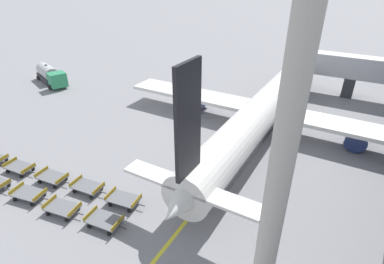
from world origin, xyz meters
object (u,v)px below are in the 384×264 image
at_px(baggage_dolly_row_mid_a_col_c, 20,167).
at_px(fuel_tanker_primary, 50,75).
at_px(baggage_dolly_row_near_col_f, 104,221).
at_px(apron_light_mast, 292,101).
at_px(baggage_dolly_row_mid_a_col_d, 52,177).
at_px(baggage_dolly_row_mid_a_col_f, 124,199).
at_px(airplane, 271,102).
at_px(baggage_dolly_row_mid_a_col_e, 88,187).
at_px(baggage_dolly_row_near_col_d, 29,194).
at_px(baggage_dolly_row_near_col_e, 63,208).

bearing_deg(baggage_dolly_row_mid_a_col_c, fuel_tanker_primary, 140.34).
xyz_separation_m(baggage_dolly_row_near_col_f, apron_light_mast, (13.85, -5.52, 15.07)).
xyz_separation_m(baggage_dolly_row_mid_a_col_d, baggage_dolly_row_mid_a_col_f, (7.71, 1.52, 0.00)).
xyz_separation_m(airplane, baggage_dolly_row_mid_a_col_c, (-16.40, -23.32, -2.58)).
height_order(baggage_dolly_row_mid_a_col_e, apron_light_mast, apron_light_mast).
xyz_separation_m(baggage_dolly_row_near_col_d, apron_light_mast, (21.64, -4.04, 15.07)).
bearing_deg(baggage_dolly_row_mid_a_col_f, baggage_dolly_row_mid_a_col_d, -168.85).
distance_m(airplane, baggage_dolly_row_mid_a_col_c, 28.63).
distance_m(airplane, baggage_dolly_row_mid_a_col_e, 23.34).
relative_size(baggage_dolly_row_mid_a_col_e, apron_light_mast, 0.13).
xyz_separation_m(airplane, baggage_dolly_row_mid_a_col_e, (-8.48, -21.59, -2.58)).
relative_size(airplane, fuel_tanker_primary, 5.01).
distance_m(baggage_dolly_row_near_col_d, baggage_dolly_row_mid_a_col_e, 4.86).
bearing_deg(airplane, fuel_tanker_primary, -171.09).
height_order(baggage_dolly_row_mid_a_col_c, apron_light_mast, apron_light_mast).
bearing_deg(baggage_dolly_row_mid_a_col_e, baggage_dolly_row_mid_a_col_f, 8.93).
bearing_deg(fuel_tanker_primary, baggage_dolly_row_mid_a_col_f, -24.72).
relative_size(baggage_dolly_row_near_col_d, baggage_dolly_row_mid_a_col_c, 1.00).
xyz_separation_m(baggage_dolly_row_near_col_d, baggage_dolly_row_near_col_e, (3.92, 0.54, 0.00)).
xyz_separation_m(fuel_tanker_primary, baggage_dolly_row_mid_a_col_f, (32.82, -15.11, -0.81)).
bearing_deg(baggage_dolly_row_near_col_e, baggage_dolly_row_mid_a_col_e, 99.47).
height_order(baggage_dolly_row_near_col_d, apron_light_mast, apron_light_mast).
xyz_separation_m(baggage_dolly_row_near_col_f, baggage_dolly_row_mid_a_col_c, (-12.28, 0.22, 0.00)).
relative_size(baggage_dolly_row_mid_a_col_d, apron_light_mast, 0.13).
relative_size(fuel_tanker_primary, baggage_dolly_row_mid_a_col_f, 2.71).
bearing_deg(baggage_dolly_row_mid_a_col_e, baggage_dolly_row_near_col_f, -24.11).
bearing_deg(fuel_tanker_primary, airplane, 8.91).
bearing_deg(baggage_dolly_row_near_col_e, baggage_dolly_row_mid_a_col_f, 46.05).
height_order(fuel_tanker_primary, baggage_dolly_row_mid_a_col_c, fuel_tanker_primary).
bearing_deg(baggage_dolly_row_near_col_e, airplane, 71.91).
bearing_deg(baggage_dolly_row_near_col_d, baggage_dolly_row_mid_a_col_f, 28.98).
height_order(baggage_dolly_row_near_col_f, baggage_dolly_row_mid_a_col_c, same).
height_order(airplane, baggage_dolly_row_near_col_f, airplane).
distance_m(baggage_dolly_row_mid_a_col_c, baggage_dolly_row_mid_a_col_f, 12.01).
distance_m(airplane, baggage_dolly_row_mid_a_col_d, 25.79).
height_order(baggage_dolly_row_near_col_e, baggage_dolly_row_near_col_f, same).
bearing_deg(baggage_dolly_row_mid_a_col_d, baggage_dolly_row_near_col_f, -7.19).
height_order(baggage_dolly_row_mid_a_col_f, apron_light_mast, apron_light_mast).
bearing_deg(baggage_dolly_row_mid_a_col_d, apron_light_mast, -16.55).
bearing_deg(baggage_dolly_row_near_col_f, baggage_dolly_row_near_col_e, -166.35).
relative_size(baggage_dolly_row_near_col_f, baggage_dolly_row_mid_a_col_e, 1.00).
distance_m(baggage_dolly_row_near_col_f, baggage_dolly_row_mid_a_col_c, 12.28).
relative_size(fuel_tanker_primary, baggage_dolly_row_near_col_f, 2.72).
bearing_deg(fuel_tanker_primary, baggage_dolly_row_near_col_f, -27.93).
relative_size(baggage_dolly_row_near_col_f, baggage_dolly_row_mid_a_col_f, 1.00).
bearing_deg(baggage_dolly_row_mid_a_col_e, baggage_dolly_row_near_col_d, -135.03).
distance_m(fuel_tanker_primary, baggage_dolly_row_mid_a_col_d, 30.13).
distance_m(baggage_dolly_row_near_col_f, apron_light_mast, 21.20).
bearing_deg(baggage_dolly_row_mid_a_col_e, airplane, 68.56).
height_order(airplane, baggage_dolly_row_mid_a_col_d, airplane).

